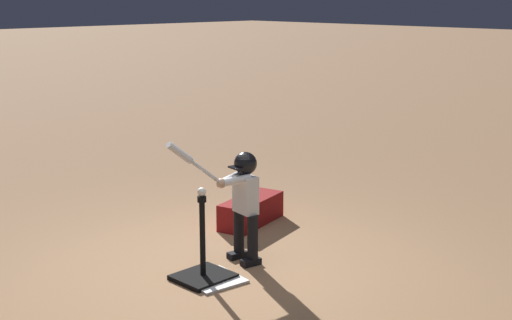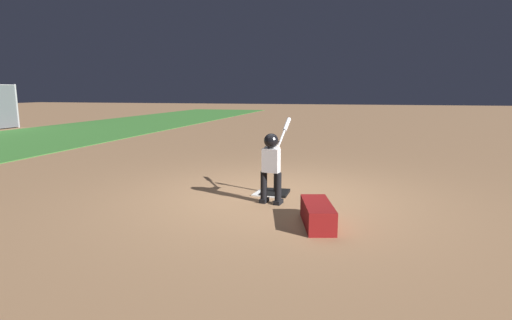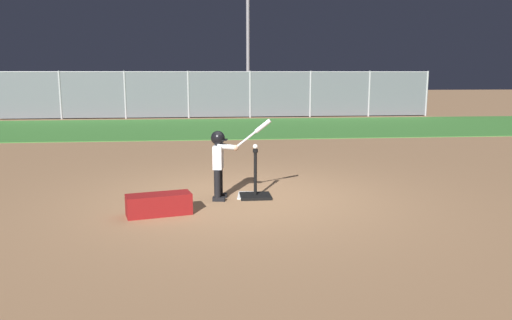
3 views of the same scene
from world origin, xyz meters
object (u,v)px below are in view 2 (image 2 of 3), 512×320
(batting_tee, at_px, (275,188))
(batter_child, at_px, (272,159))
(baseball, at_px, (276,146))
(equipment_bag, at_px, (317,214))

(batting_tee, xyz_separation_m, batter_child, (-0.51, -0.05, 0.55))
(batting_tee, height_order, batter_child, batter_child)
(batting_tee, relative_size, baseball, 9.94)
(batter_child, distance_m, baseball, 0.53)
(equipment_bag, bearing_deg, batting_tee, 16.14)
(baseball, bearing_deg, batter_child, -174.05)
(batting_tee, xyz_separation_m, baseball, (0.00, 0.00, 0.68))
(batting_tee, height_order, equipment_bag, batting_tee)
(baseball, bearing_deg, equipment_bag, -149.72)
(batting_tee, bearing_deg, batter_child, -174.05)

